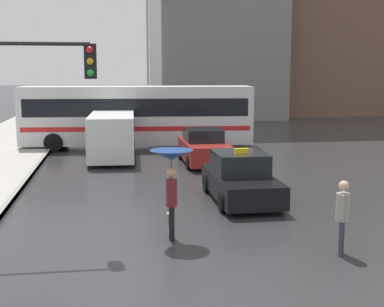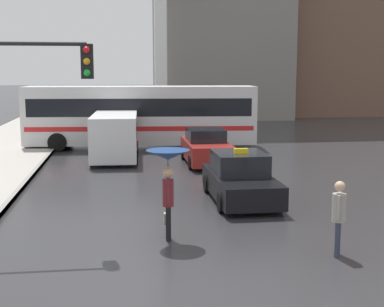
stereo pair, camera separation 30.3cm
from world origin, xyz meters
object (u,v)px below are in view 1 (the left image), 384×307
at_px(sedan_red, 204,148).
at_px(ambulance_van, 112,134).
at_px(taxi, 241,179).
at_px(traffic_light, 14,97).
at_px(pedestrian_with_umbrella, 171,167).
at_px(city_bus, 137,114).
at_px(pedestrian_man, 343,211).

xyz_separation_m(sedan_red, ambulance_van, (-4.01, 1.86, 0.47)).
xyz_separation_m(taxi, traffic_light, (-6.21, -3.50, 2.81)).
bearing_deg(pedestrian_with_umbrella, sedan_red, -11.58).
bearing_deg(pedestrian_with_umbrella, taxi, -33.01).
relative_size(sedan_red, traffic_light, 0.86).
distance_m(city_bus, traffic_light, 16.28).
bearing_deg(pedestrian_man, taxi, -144.29).
bearing_deg(sedan_red, pedestrian_man, 94.74).
xyz_separation_m(ambulance_van, city_bus, (1.34, 3.52, 0.65)).
distance_m(ambulance_van, pedestrian_with_umbrella, 12.58).
height_order(sedan_red, ambulance_van, ambulance_van).
distance_m(city_bus, pedestrian_with_umbrella, 16.01).
distance_m(taxi, sedan_red, 6.92).
bearing_deg(ambulance_van, traffic_light, 82.02).
distance_m(ambulance_van, traffic_light, 12.69).
height_order(sedan_red, pedestrian_man, pedestrian_man).
bearing_deg(ambulance_van, pedestrian_man, 111.74).
bearing_deg(sedan_red, ambulance_van, -24.93).
bearing_deg(taxi, ambulance_van, -65.48).
distance_m(ambulance_van, pedestrian_man, 15.01).
bearing_deg(pedestrian_man, pedestrian_with_umbrella, -89.45).
bearing_deg(taxi, traffic_light, 29.40).
distance_m(pedestrian_man, traffic_light, 7.86).
relative_size(sedan_red, pedestrian_with_umbrella, 1.94).
bearing_deg(pedestrian_man, ambulance_van, -135.49).
distance_m(taxi, traffic_light, 7.66).
xyz_separation_m(pedestrian_with_umbrella, traffic_light, (-3.59, 0.21, 1.68)).
distance_m(sedan_red, traffic_light, 12.44).
bearing_deg(traffic_light, city_bus, 77.38).
xyz_separation_m(city_bus, pedestrian_with_umbrella, (0.05, -16.01, -0.01)).
xyz_separation_m(taxi, sedan_red, (0.00, 6.92, 0.02)).
relative_size(pedestrian_man, traffic_light, 0.34).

